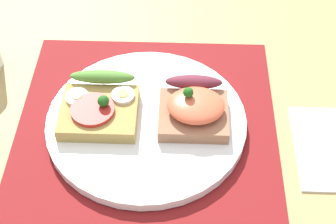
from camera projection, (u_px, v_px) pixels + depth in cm
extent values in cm
cube|color=tan|center=(147.00, 134.00, 73.23)|extent=(120.00, 90.00, 3.20)
cube|color=maroon|center=(147.00, 126.00, 71.92)|extent=(36.28, 35.99, 0.30)
cylinder|color=white|center=(146.00, 122.00, 71.29)|extent=(27.74, 27.74, 1.40)
cube|color=#A88947|center=(99.00, 112.00, 70.30)|extent=(10.51, 9.09, 1.97)
cylinder|color=red|center=(93.00, 110.00, 68.83)|extent=(5.96, 5.96, 0.60)
ellipsoid|color=#4F822F|center=(102.00, 77.00, 72.18)|extent=(9.25, 2.20, 1.80)
sphere|color=#1E5919|center=(103.00, 100.00, 68.50)|extent=(1.60, 1.60, 1.60)
cylinder|color=white|center=(77.00, 97.00, 70.47)|extent=(3.22, 3.22, 0.50)
cylinder|color=yellow|center=(77.00, 95.00, 70.22)|extent=(1.45, 1.45, 0.16)
cylinder|color=white|center=(123.00, 95.00, 70.69)|extent=(3.22, 3.22, 0.50)
cylinder|color=yellow|center=(123.00, 94.00, 70.45)|extent=(1.45, 1.45, 0.16)
cube|color=#9B684A|center=(193.00, 115.00, 69.94)|extent=(9.42, 8.40, 1.87)
ellipsoid|color=#EB613F|center=(196.00, 106.00, 68.31)|extent=(7.72, 6.72, 2.23)
ellipsoid|color=maroon|center=(194.00, 82.00, 71.63)|extent=(8.01, 2.20, 1.80)
sphere|color=#1E5919|center=(188.00, 92.00, 67.47)|extent=(1.40, 1.40, 1.40)
cube|color=#B7B7BC|center=(336.00, 116.00, 72.29)|extent=(0.32, 2.80, 0.32)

